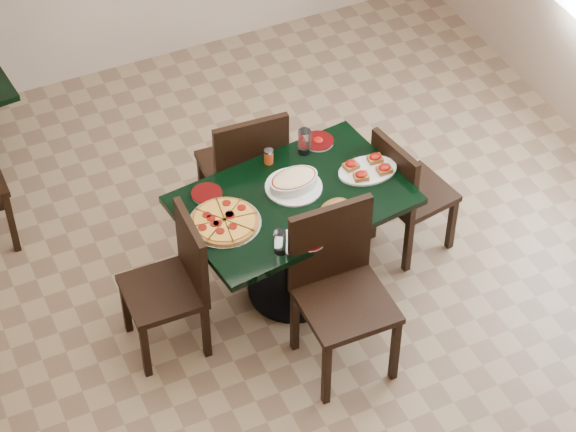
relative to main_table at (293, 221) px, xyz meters
name	(u,v)px	position (x,y,z in m)	size (l,w,h in m)	color
floor	(290,318)	(-0.11, -0.20, -0.57)	(5.50, 5.50, 0.00)	#7A6346
main_table	(293,221)	(0.00, 0.00, 0.00)	(1.33, 0.95, 0.75)	black
chair_far	(246,166)	(-0.05, 0.57, -0.03)	(0.48, 0.48, 0.96)	black
chair_near	(339,281)	(0.03, -0.51, 0.00)	(0.48, 0.48, 1.00)	black
chair_right	(405,189)	(0.76, 0.05, -0.09)	(0.46, 0.46, 0.86)	black
chair_left	(176,279)	(-0.73, -0.06, -0.08)	(0.42, 0.42, 0.88)	black
pepperoni_pizza	(225,222)	(-0.42, -0.03, 0.20)	(0.39, 0.39, 0.04)	#B1B2B8
lasagna_casserole	(294,182)	(0.04, 0.07, 0.23)	(0.32, 0.32, 0.09)	silver
bread_basket	(335,211)	(0.14, -0.23, 0.22)	(0.23, 0.20, 0.09)	brown
bruschetta_platter	(368,168)	(0.47, 0.02, 0.21)	(0.36, 0.26, 0.05)	silver
side_plate_near	(309,239)	(-0.06, -0.33, 0.19)	(0.19, 0.19, 0.02)	silver
side_plate_far_r	(318,141)	(0.33, 0.36, 0.19)	(0.18, 0.18, 0.03)	silver
side_plate_far_l	(207,194)	(-0.42, 0.22, 0.19)	(0.17, 0.17, 0.02)	silver
napkin_setting	(294,239)	(-0.13, -0.30, 0.18)	(0.17, 0.17, 0.01)	white
water_glass_a	(304,142)	(0.22, 0.32, 0.26)	(0.07, 0.07, 0.16)	silver
water_glass_b	(280,242)	(-0.24, -0.35, 0.25)	(0.07, 0.07, 0.14)	silver
pepper_shaker	(269,156)	(0.00, 0.32, 0.23)	(0.05, 0.05, 0.09)	#B33313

